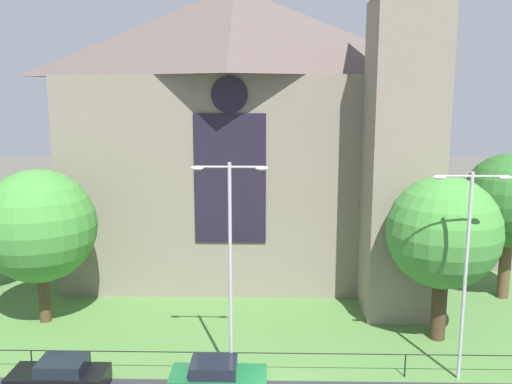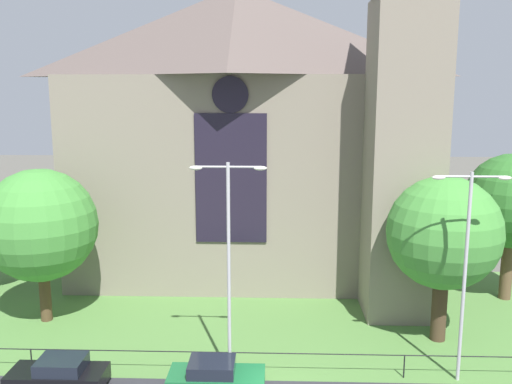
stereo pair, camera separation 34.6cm
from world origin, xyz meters
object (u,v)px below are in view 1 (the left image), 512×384
(tree_right_far, at_px, (510,201))
(parked_car_black, at_px, (60,376))
(tree_right_near, at_px, (444,233))
(church_building, at_px, (246,131))
(parked_car_green, at_px, (217,377))
(streetlamp_far, at_px, (467,253))
(streetlamp_near, at_px, (230,247))
(tree_left_near, at_px, (39,226))

(tree_right_far, relative_size, parked_car_black, 2.21)
(tree_right_far, height_order, tree_right_near, tree_right_far)
(church_building, distance_m, tree_right_far, 17.75)
(parked_car_green, bearing_deg, streetlamp_far, 7.90)
(tree_right_near, height_order, parked_car_green, tree_right_near)
(tree_right_near, height_order, streetlamp_near, streetlamp_near)
(church_building, distance_m, streetlamp_far, 18.91)
(tree_left_near, relative_size, parked_car_green, 2.10)
(church_building, relative_size, tree_left_near, 2.95)
(tree_right_near, relative_size, parked_car_black, 2.09)
(church_building, xyz_separation_m, parked_car_black, (-7.52, -16.77, -9.53))
(streetlamp_far, height_order, parked_car_green, streetlamp_far)
(tree_right_far, xyz_separation_m, tree_left_near, (-27.77, -4.37, -0.68))
(tree_left_near, height_order, parked_car_green, tree_left_near)
(church_building, bearing_deg, streetlamp_far, -55.80)
(tree_left_near, distance_m, streetlamp_near, 12.59)
(streetlamp_near, height_order, parked_car_green, streetlamp_near)
(streetlamp_near, distance_m, streetlamp_far, 10.46)
(streetlamp_far, relative_size, parked_car_green, 2.29)
(tree_left_near, distance_m, streetlamp_far, 22.34)
(tree_right_near, height_order, streetlamp_far, streetlamp_far)
(tree_left_near, height_order, parked_car_black, tree_left_near)
(tree_right_near, bearing_deg, parked_car_green, -153.05)
(streetlamp_near, relative_size, parked_car_black, 2.38)
(tree_right_near, height_order, parked_car_black, tree_right_near)
(parked_car_green, bearing_deg, streetlamp_near, 71.99)
(tree_left_near, relative_size, streetlamp_near, 0.88)
(tree_left_near, relative_size, parked_car_black, 2.10)
(tree_left_near, bearing_deg, church_building, 39.67)
(streetlamp_near, relative_size, streetlamp_far, 1.04)
(tree_left_near, xyz_separation_m, parked_car_green, (10.58, -7.48, -4.87))
(church_building, height_order, tree_right_near, church_building)
(streetlamp_far, bearing_deg, church_building, 124.20)
(streetlamp_far, xyz_separation_m, parked_car_green, (-10.95, -1.52, -5.25))
(church_building, bearing_deg, parked_car_green, -92.05)
(tree_left_near, height_order, streetlamp_far, streetlamp_far)
(streetlamp_far, relative_size, parked_car_black, 2.29)
(church_building, xyz_separation_m, tree_right_near, (10.62, -11.05, -4.45))
(streetlamp_far, bearing_deg, streetlamp_near, 180.00)
(streetlamp_far, bearing_deg, tree_right_far, 58.85)
(tree_right_near, bearing_deg, tree_left_near, 175.35)
(tree_right_far, distance_m, streetlamp_far, 12.07)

